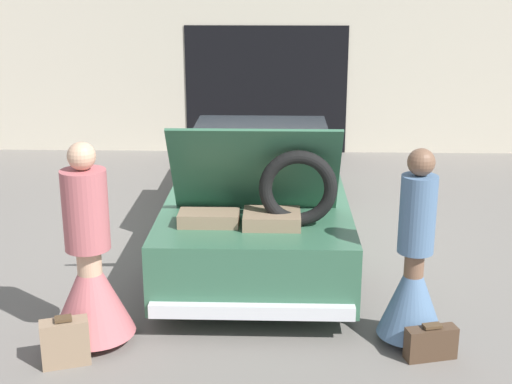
% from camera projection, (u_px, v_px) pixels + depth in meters
% --- Properties ---
extents(ground_plane, '(40.00, 40.00, 0.00)m').
position_uv_depth(ground_plane, '(260.00, 235.00, 8.61)').
color(ground_plane, slate).
extents(garage_wall_back, '(12.00, 0.14, 2.80)m').
position_uv_depth(garage_wall_back, '(266.00, 73.00, 12.35)').
color(garage_wall_back, beige).
rests_on(garage_wall_back, ground_plane).
extents(car, '(1.89, 5.21, 1.73)m').
position_uv_depth(car, '(260.00, 189.00, 8.44)').
color(car, '#336047').
rests_on(car, ground_plane).
extents(person_left, '(0.71, 0.71, 1.75)m').
position_uv_depth(person_left, '(90.00, 274.00, 5.95)').
color(person_left, tan).
rests_on(person_left, ground_plane).
extents(person_right, '(0.56, 0.56, 1.70)m').
position_uv_depth(person_right, '(413.00, 276.00, 5.94)').
color(person_right, brown).
rests_on(person_right, ground_plane).
extents(suitcase_beside_left_person, '(0.41, 0.28, 0.42)m').
position_uv_depth(suitcase_beside_left_person, '(65.00, 342.00, 5.70)').
color(suitcase_beside_left_person, '#8C7259').
rests_on(suitcase_beside_left_person, ground_plane).
extents(suitcase_beside_right_person, '(0.44, 0.24, 0.31)m').
position_uv_depth(suitcase_beside_right_person, '(431.00, 343.00, 5.81)').
color(suitcase_beside_right_person, '#473323').
rests_on(suitcase_beside_right_person, ground_plane).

